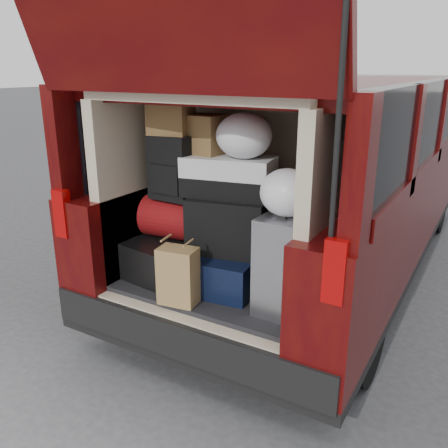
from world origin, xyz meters
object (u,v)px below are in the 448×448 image
at_px(black_soft_case, 228,225).
at_px(backpack, 173,168).
at_px(kraft_bag, 178,276).
at_px(navy_hardshell, 227,269).
at_px(black_hardshell, 174,255).
at_px(red_duffel, 176,218).
at_px(silver_roller, 285,263).
at_px(twotone_duffel, 229,176).

xyz_separation_m(black_soft_case, backpack, (-0.38, -0.03, 0.33)).
bearing_deg(backpack, kraft_bag, -50.21).
bearing_deg(navy_hardshell, backpack, 176.65).
bearing_deg(navy_hardshell, black_hardshell, 174.06).
bearing_deg(backpack, red_duffel, 108.37).
height_order(black_hardshell, kraft_bag, kraft_bag).
bearing_deg(backpack, silver_roller, -3.24).
bearing_deg(red_duffel, black_soft_case, -4.04).
bearing_deg(navy_hardshell, kraft_bag, -116.05).
bearing_deg(silver_roller, twotone_duffel, 162.57).
height_order(black_hardshell, navy_hardshell, black_hardshell).
relative_size(kraft_bag, red_duffel, 0.80).
bearing_deg(black_soft_case, black_hardshell, 170.50).
distance_m(black_hardshell, silver_roller, 0.86).
relative_size(black_soft_case, twotone_duffel, 0.88).
xyz_separation_m(black_hardshell, kraft_bag, (0.28, -0.35, 0.05)).
xyz_separation_m(navy_hardshell, red_duffel, (-0.39, 0.01, 0.27)).
height_order(black_hardshell, backpack, backpack).
xyz_separation_m(silver_roller, twotone_duffel, (-0.45, 0.15, 0.41)).
bearing_deg(navy_hardshell, black_soft_case, 75.42).
bearing_deg(twotone_duffel, backpack, -177.29).
distance_m(silver_roller, backpack, 0.93).
relative_size(backpack, twotone_duffel, 0.74).
relative_size(red_duffel, black_soft_case, 0.89).
height_order(silver_roller, red_duffel, silver_roller).
bearing_deg(black_hardshell, red_duffel, 45.26).
xyz_separation_m(kraft_bag, black_soft_case, (0.13, 0.36, 0.23)).
height_order(red_duffel, twotone_duffel, twotone_duffel).
distance_m(navy_hardshell, backpack, 0.72).
xyz_separation_m(backpack, twotone_duffel, (0.36, 0.08, -0.03)).
bearing_deg(black_hardshell, silver_roller, 1.48).
bearing_deg(twotone_duffel, red_duffel, 178.02).
relative_size(navy_hardshell, kraft_bag, 1.52).
relative_size(black_hardshell, backpack, 1.52).
bearing_deg(silver_roller, red_duffel, 174.33).
distance_m(silver_roller, kraft_bag, 0.62).
distance_m(silver_roller, black_soft_case, 0.46).
bearing_deg(black_soft_case, navy_hardshell, -110.27).
height_order(black_soft_case, twotone_duffel, twotone_duffel).
distance_m(red_duffel, black_soft_case, 0.39).
bearing_deg(black_hardshell, navy_hardshell, 7.92).
xyz_separation_m(navy_hardshell, black_soft_case, (0.00, 0.02, 0.29)).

